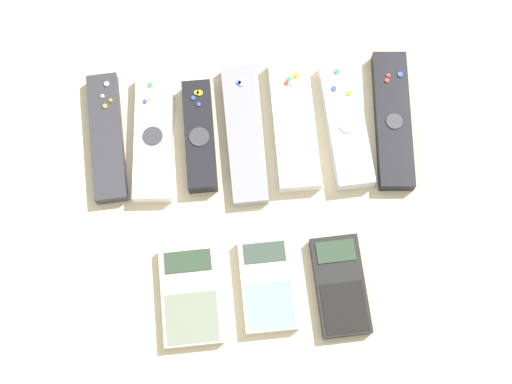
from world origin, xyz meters
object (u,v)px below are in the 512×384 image
object	(u,v)px
calculator_0	(191,295)
calculator_2	(340,286)
remote_1	(154,137)
remote_3	(244,134)
calculator_1	(268,285)
remote_6	(393,120)
remote_4	(294,124)
remote_5	(346,124)
remote_2	(200,136)
remote_0	(107,137)

from	to	relation	value
calculator_0	calculator_2	world-z (taller)	same
remote_1	remote_3	world-z (taller)	remote_1
remote_1	calculator_1	bearing A→B (deg)	-53.92
calculator_1	remote_6	bearing A→B (deg)	47.05
remote_1	remote_4	distance (m)	0.20
remote_4	remote_5	distance (m)	0.07
remote_3	calculator_1	world-z (taller)	same
remote_1	calculator_0	xyz separation A→B (m)	(0.04, -0.23, -0.00)
remote_2	remote_3	distance (m)	0.06
remote_6	calculator_0	distance (m)	0.38
calculator_0	calculator_1	distance (m)	0.10
remote_6	calculator_1	world-z (taller)	remote_6
remote_6	remote_1	bearing A→B (deg)	-175.83
remote_4	remote_6	xyz separation A→B (m)	(0.14, -0.00, -0.00)
remote_6	remote_4	bearing A→B (deg)	-177.60
remote_5	calculator_2	world-z (taller)	remote_5
remote_2	remote_6	xyz separation A→B (m)	(0.28, 0.01, -0.00)
remote_5	calculator_0	world-z (taller)	remote_5
remote_1	remote_4	world-z (taller)	same
remote_1	remote_6	distance (m)	0.34
remote_3	remote_5	world-z (taller)	remote_5
remote_5	remote_2	bearing A→B (deg)	177.60
remote_2	remote_3	xyz separation A→B (m)	(0.06, -0.00, -0.00)
remote_4	remote_6	size ratio (longest dim) A/B	0.94
remote_3	calculator_2	bearing A→B (deg)	-65.14
remote_0	remote_6	world-z (taller)	remote_6
remote_3	remote_5	distance (m)	0.14
remote_0	calculator_0	size ratio (longest dim) A/B	1.44
remote_6	calculator_0	xyz separation A→B (m)	(-0.30, -0.23, -0.00)
calculator_0	calculator_1	bearing A→B (deg)	2.06
calculator_1	remote_5	bearing A→B (deg)	58.24
calculator_0	remote_1	bearing A→B (deg)	98.72
remote_1	remote_2	bearing A→B (deg)	-0.31
calculator_2	remote_1	bearing A→B (deg)	133.63
remote_3	remote_5	xyz separation A→B (m)	(0.14, 0.00, 0.00)
remote_0	calculator_2	distance (m)	0.39
calculator_2	calculator_1	bearing A→B (deg)	172.53
remote_4	calculator_1	bearing A→B (deg)	-104.08
remote_2	remote_5	size ratio (longest dim) A/B	0.85
remote_3	remote_6	world-z (taller)	remote_6
remote_2	calculator_2	world-z (taller)	remote_2
remote_0	remote_4	bearing A→B (deg)	-3.43
calculator_0	calculator_1	xyz separation A→B (m)	(0.10, 0.01, 0.00)
remote_3	calculator_0	bearing A→B (deg)	-112.50
remote_4	calculator_0	xyz separation A→B (m)	(-0.16, -0.23, -0.00)
calculator_1	calculator_0	bearing A→B (deg)	-177.87
remote_5	calculator_1	xyz separation A→B (m)	(-0.13, -0.22, -0.00)
remote_5	calculator_2	size ratio (longest dim) A/B	1.41
calculator_0	calculator_2	bearing A→B (deg)	-2.10
remote_0	calculator_2	world-z (taller)	remote_0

